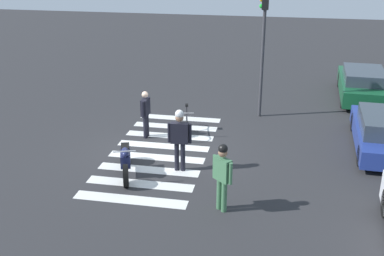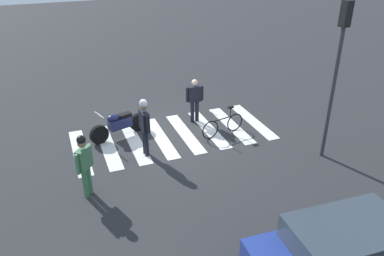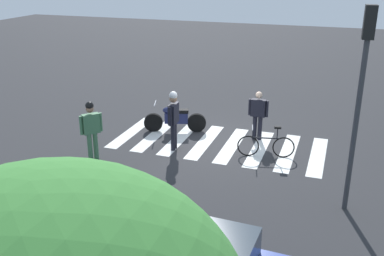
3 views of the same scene
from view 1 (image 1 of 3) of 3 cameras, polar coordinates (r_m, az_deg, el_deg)
name	(u,v)px [view 1 (image 1 of 3)]	position (r m, az deg, el deg)	size (l,w,h in m)	color
ground_plane	(160,151)	(15.59, -3.81, -2.79)	(60.00, 60.00, 0.00)	#2B2B2D
police_motorcycle	(126,160)	(14.05, -7.89, -3.72)	(2.09, 0.91, 1.04)	black
leaning_bicycle	(187,124)	(16.81, -0.61, 0.48)	(1.69, 0.52, 0.99)	black
officer_on_foot	(146,111)	(16.43, -5.53, 1.97)	(0.66, 0.22, 1.65)	black
officer_by_motorcycle	(180,135)	(13.88, -1.48, -0.89)	(0.25, 0.70, 1.90)	black
pedestrian_bystander	(222,173)	(11.88, 3.62, -5.30)	(0.47, 0.54, 1.81)	#3F724C
crosswalk_stripes	(160,151)	(15.58, -3.81, -2.78)	(6.75, 3.06, 0.01)	silver
car_green_compact	(362,84)	(21.83, 19.56, 4.93)	(4.60, 2.02, 1.30)	black
car_blue_hatchback	(383,132)	(16.65, 21.72, -0.47)	(4.42, 1.89, 1.25)	black
traffic_light_pole	(263,35)	(18.03, 8.44, 10.89)	(0.26, 0.34, 4.75)	#38383D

